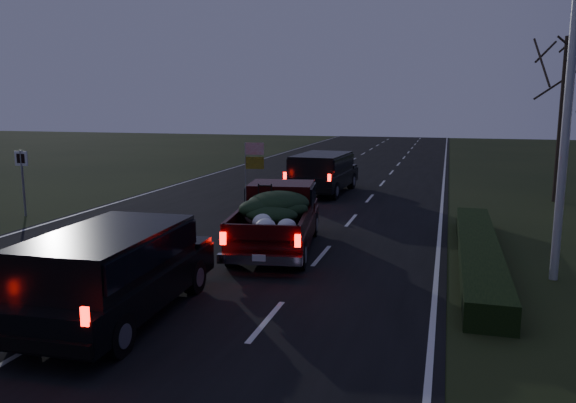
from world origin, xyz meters
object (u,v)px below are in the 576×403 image
at_px(lead_suv, 322,169).
at_px(rear_suv, 112,265).
at_px(pickup_truck, 277,214).
at_px(light_pole, 573,48).

distance_m(lead_suv, rear_suv, 16.58).
relative_size(pickup_truck, lead_suv, 1.02).
xyz_separation_m(pickup_truck, rear_suv, (-1.52, -6.08, 0.07)).
xyz_separation_m(lead_suv, rear_suv, (-0.56, -16.57, -0.05)).
bearing_deg(lead_suv, rear_suv, -88.78).
relative_size(light_pole, rear_suv, 1.75).
height_order(light_pole, rear_suv, light_pole).
bearing_deg(rear_suv, pickup_truck, 73.31).
bearing_deg(rear_suv, lead_suv, 85.39).
bearing_deg(lead_suv, light_pole, -50.78).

